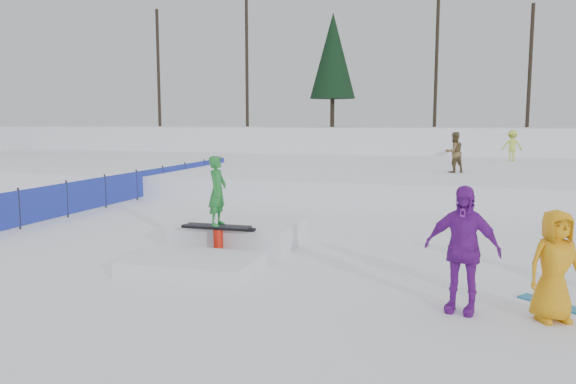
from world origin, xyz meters
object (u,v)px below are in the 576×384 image
(walker_ygreen, at_px, (512,146))
(jib_rail_feature, at_px, (229,238))
(spectator_purple, at_px, (462,249))
(safety_fence, at_px, (137,185))
(spectator_yellow, at_px, (555,266))
(walker_olive, at_px, (454,152))

(walker_ygreen, xyz_separation_m, jib_rail_feature, (-7.46, -19.52, -1.28))
(walker_ygreen, distance_m, spectator_purple, 22.31)
(safety_fence, bearing_deg, walker_ygreen, 43.49)
(walker_ygreen, height_order, spectator_yellow, walker_ygreen)
(spectator_purple, bearing_deg, safety_fence, 155.00)
(spectator_yellow, height_order, jib_rail_feature, jib_rail_feature)
(spectator_purple, bearing_deg, walker_ygreen, 97.80)
(walker_olive, bearing_deg, jib_rail_feature, 34.96)
(spectator_yellow, bearing_deg, jib_rail_feature, 133.04)
(spectator_purple, xyz_separation_m, spectator_yellow, (1.25, -0.03, -0.15))
(walker_olive, bearing_deg, safety_fence, -7.39)
(safety_fence, height_order, jib_rail_feature, jib_rail_feature)
(walker_ygreen, xyz_separation_m, spectator_purple, (-2.70, -22.14, -0.64))
(walker_ygreen, bearing_deg, jib_rail_feature, 65.17)
(spectator_yellow, relative_size, jib_rail_feature, 0.36)
(walker_olive, bearing_deg, spectator_yellow, 61.63)
(walker_olive, relative_size, spectator_purple, 0.84)
(walker_olive, relative_size, spectator_yellow, 1.00)
(jib_rail_feature, bearing_deg, safety_fence, 133.69)
(safety_fence, height_order, spectator_purple, spectator_purple)
(safety_fence, bearing_deg, walker_olive, 26.40)
(safety_fence, xyz_separation_m, spectator_purple, (11.00, -9.15, 0.40))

